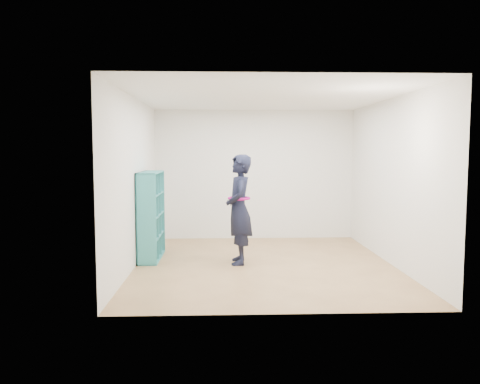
{
  "coord_description": "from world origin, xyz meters",
  "views": [
    {
      "loc": [
        -0.65,
        -7.2,
        1.78
      ],
      "look_at": [
        -0.37,
        0.3,
        1.12
      ],
      "focal_mm": 35.0,
      "sensor_mm": 36.0,
      "label": 1
    }
  ],
  "objects": [
    {
      "name": "ceiling",
      "position": [
        0.0,
        0.0,
        2.6
      ],
      "size": [
        4.5,
        4.5,
        0.0
      ],
      "primitive_type": "plane",
      "color": "white",
      "rests_on": "wall_back"
    },
    {
      "name": "wall_front",
      "position": [
        0.0,
        -2.25,
        1.3
      ],
      "size": [
        4.0,
        0.02,
        2.6
      ],
      "primitive_type": "cube",
      "color": "white",
      "rests_on": "floor"
    },
    {
      "name": "floor",
      "position": [
        0.0,
        0.0,
        0.0
      ],
      "size": [
        4.5,
        4.5,
        0.0
      ],
      "primitive_type": "plane",
      "color": "olive",
      "rests_on": "ground"
    },
    {
      "name": "wall_right",
      "position": [
        2.0,
        0.0,
        1.3
      ],
      "size": [
        0.02,
        4.5,
        2.6
      ],
      "primitive_type": "cube",
      "color": "white",
      "rests_on": "floor"
    },
    {
      "name": "smartphone",
      "position": [
        -0.52,
        0.19,
        0.98
      ],
      "size": [
        0.03,
        0.09,
        0.14
      ],
      "rotation": [
        0.26,
        0.0,
        0.24
      ],
      "color": "silver",
      "rests_on": "person"
    },
    {
      "name": "bookshelf",
      "position": [
        -1.86,
        0.51,
        0.71
      ],
      "size": [
        0.32,
        1.08,
        1.44
      ],
      "color": "teal",
      "rests_on": "floor"
    },
    {
      "name": "person",
      "position": [
        -0.39,
        0.1,
        0.87
      ],
      "size": [
        0.42,
        0.64,
        1.73
      ],
      "rotation": [
        0.0,
        0.0,
        -1.56
      ],
      "color": "black",
      "rests_on": "floor"
    },
    {
      "name": "wall_back",
      "position": [
        0.0,
        2.25,
        1.3
      ],
      "size": [
        4.0,
        0.02,
        2.6
      ],
      "primitive_type": "cube",
      "color": "white",
      "rests_on": "floor"
    },
    {
      "name": "wall_left",
      "position": [
        -2.0,
        0.0,
        1.3
      ],
      "size": [
        0.02,
        4.5,
        2.6
      ],
      "primitive_type": "cube",
      "color": "white",
      "rests_on": "floor"
    }
  ]
}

